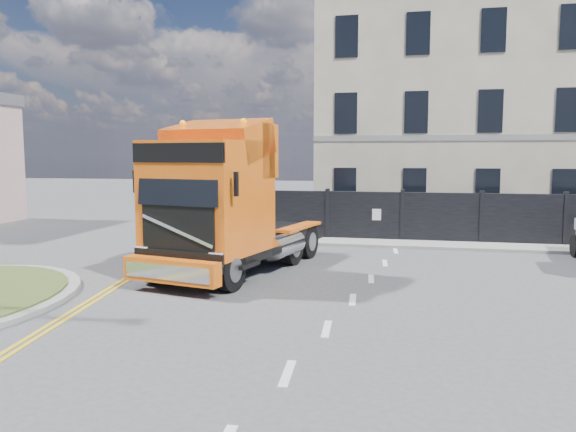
# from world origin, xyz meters

# --- Properties ---
(ground) EXTENTS (120.00, 120.00, 0.00)m
(ground) POSITION_xyz_m (0.00, 0.00, 0.00)
(ground) COLOR #424244
(ground) RESTS_ON ground
(hoarding_fence) EXTENTS (18.80, 0.25, 2.00)m
(hoarding_fence) POSITION_xyz_m (6.55, 9.00, 1.00)
(hoarding_fence) COLOR black
(hoarding_fence) RESTS_ON ground
(georgian_building) EXTENTS (12.30, 10.30, 12.80)m
(georgian_building) POSITION_xyz_m (6.00, 16.50, 5.77)
(georgian_building) COLOR beige
(georgian_building) RESTS_ON ground
(pavement_far) EXTENTS (20.00, 1.60, 0.12)m
(pavement_far) POSITION_xyz_m (6.00, 8.10, 0.06)
(pavement_far) COLOR gray
(pavement_far) RESTS_ON ground
(truck) EXTENTS (4.19, 7.65, 4.34)m
(truck) POSITION_xyz_m (-1.01, 1.55, 1.94)
(truck) COLOR black
(truck) RESTS_ON ground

